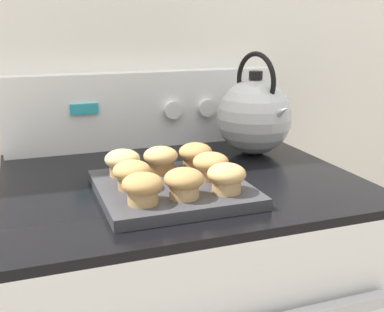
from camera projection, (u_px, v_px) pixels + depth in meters
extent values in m
cube|color=white|center=(138.00, 36.00, 1.30)|extent=(8.00, 0.05, 2.40)
cube|color=black|center=(179.00, 180.00, 1.07)|extent=(0.75, 0.64, 0.02)
cube|color=white|center=(145.00, 109.00, 1.31)|extent=(0.74, 0.05, 0.20)
cube|color=teal|center=(84.00, 109.00, 1.22)|extent=(0.07, 0.01, 0.03)
cylinder|color=white|center=(173.00, 110.00, 1.30)|extent=(0.05, 0.02, 0.05)
cylinder|color=white|center=(207.00, 108.00, 1.33)|extent=(0.05, 0.02, 0.05)
cylinder|color=white|center=(239.00, 106.00, 1.36)|extent=(0.05, 0.02, 0.05)
cube|color=#38383D|center=(172.00, 189.00, 0.96)|extent=(0.29, 0.29, 0.02)
cylinder|color=tan|center=(143.00, 196.00, 0.85)|extent=(0.05, 0.05, 0.03)
ellipsoid|color=#B2844C|center=(142.00, 184.00, 0.84)|extent=(0.07, 0.07, 0.04)
cylinder|color=tan|center=(184.00, 190.00, 0.88)|extent=(0.05, 0.05, 0.03)
ellipsoid|color=#B2844C|center=(184.00, 179.00, 0.87)|extent=(0.07, 0.07, 0.04)
cylinder|color=tan|center=(226.00, 185.00, 0.90)|extent=(0.05, 0.05, 0.03)
ellipsoid|color=tan|center=(227.00, 174.00, 0.90)|extent=(0.07, 0.07, 0.04)
cylinder|color=#A37A4C|center=(132.00, 181.00, 0.92)|extent=(0.05, 0.05, 0.03)
ellipsoid|color=tan|center=(132.00, 171.00, 0.92)|extent=(0.07, 0.07, 0.04)
cylinder|color=#A37A4C|center=(211.00, 172.00, 0.98)|extent=(0.05, 0.05, 0.03)
ellipsoid|color=tan|center=(211.00, 162.00, 0.97)|extent=(0.07, 0.07, 0.04)
cylinder|color=tan|center=(123.00, 169.00, 1.00)|extent=(0.05, 0.05, 0.03)
ellipsoid|color=tan|center=(122.00, 159.00, 1.00)|extent=(0.07, 0.07, 0.04)
cylinder|color=olive|center=(161.00, 165.00, 1.02)|extent=(0.05, 0.05, 0.03)
ellipsoid|color=tan|center=(161.00, 156.00, 1.02)|extent=(0.07, 0.07, 0.04)
cylinder|color=olive|center=(195.00, 161.00, 1.05)|extent=(0.05, 0.05, 0.03)
ellipsoid|color=#B2844C|center=(196.00, 152.00, 1.05)|extent=(0.07, 0.07, 0.04)
sphere|color=silver|center=(254.00, 117.00, 1.23)|extent=(0.19, 0.19, 0.19)
cylinder|color=black|center=(256.00, 75.00, 1.20)|extent=(0.03, 0.03, 0.02)
cone|color=silver|center=(278.00, 113.00, 1.15)|extent=(0.06, 0.10, 0.07)
torus|color=black|center=(256.00, 81.00, 1.21)|extent=(0.04, 0.15, 0.15)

